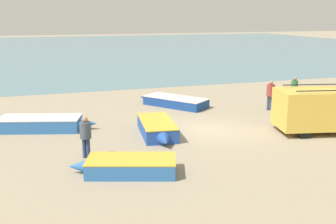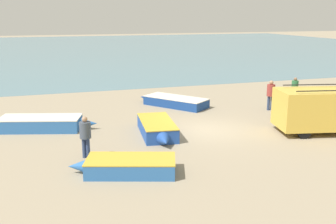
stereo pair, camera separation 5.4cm
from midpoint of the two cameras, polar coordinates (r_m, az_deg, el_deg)
ground_plane at (r=19.92m, az=5.73°, el=-2.62°), size 200.00×200.00×0.00m
sea_water at (r=70.13m, az=-11.64°, el=9.05°), size 120.00×80.00×0.01m
parked_van at (r=20.76m, az=22.32°, el=0.45°), size 5.36×3.11×2.27m
fishing_rowboat_0 at (r=20.73m, az=-17.53°, el=-1.59°), size 4.97×2.64×0.67m
fishing_rowboat_1 at (r=18.90m, az=-1.47°, el=-2.39°), size 1.90×4.21×0.68m
fishing_rowboat_2 at (r=14.53m, az=-5.79°, el=-7.80°), size 4.04×2.41×0.58m
fishing_rowboat_3 at (r=24.98m, az=0.94°, el=1.54°), size 3.82×4.54×0.58m
fisherman_0 at (r=16.08m, az=-11.82°, el=-3.04°), size 0.46×0.46×1.74m
fisherman_1 at (r=27.36m, az=17.98°, el=3.43°), size 0.43×0.43×1.64m
fisherman_2 at (r=24.50m, az=14.75°, el=2.74°), size 0.48×0.48×1.82m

